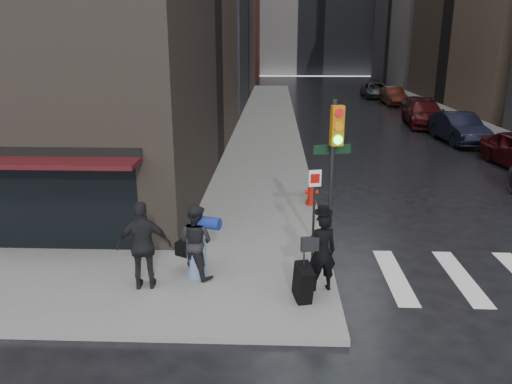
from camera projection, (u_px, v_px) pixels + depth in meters
ground at (249, 293)px, 11.36m from camera, size 140.00×140.00×0.00m
sidewalk_left at (268, 116)px, 37.13m from camera, size 4.00×50.00×0.15m
sidewalk_right at (451, 117)px, 36.64m from camera, size 3.00×50.00×0.15m
man_overcoat at (318, 257)px, 10.89m from camera, size 1.03×1.22×2.01m
man_jeans at (196, 241)px, 11.60m from camera, size 1.20×1.11×1.78m
man_greycoat at (144, 246)px, 11.04m from camera, size 1.25×0.67×2.04m
traffic_light at (332, 162)px, 11.70m from camera, size 1.00×0.56×4.07m
fire_hydrant at (311, 194)px, 16.91m from camera, size 0.45×0.35×0.81m
parked_car_2 at (459, 128)px, 27.74m from camera, size 2.05×5.12×1.65m
parked_car_3 at (424, 113)px, 33.23m from camera, size 2.85×5.90×1.66m
parked_car_4 at (417, 105)px, 38.72m from camera, size 1.66×4.05×1.37m
parked_car_5 at (393, 96)px, 44.21m from camera, size 1.67×4.56×1.49m
parked_car_6 at (376, 90)px, 49.72m from camera, size 2.60×5.35×1.47m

